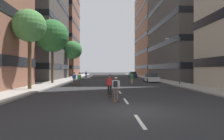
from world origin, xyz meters
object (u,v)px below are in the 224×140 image
(street_tree_near, at_px, (52,36))
(skater_5, at_px, (116,86))
(street_tree_mid, at_px, (73,50))
(skater_2, at_px, (74,78))
(skater_3, at_px, (110,84))
(skater_1, at_px, (79,78))
(skater_0, at_px, (86,74))
(parked_car_near, at_px, (151,78))
(streetlamp_right, at_px, (177,55))
(skater_4, at_px, (132,77))
(street_tree_far, at_px, (30,26))
(parked_car_mid, at_px, (133,75))

(street_tree_near, distance_m, skater_5, 19.11)
(street_tree_near, bearing_deg, street_tree_mid, 90.00)
(skater_2, relative_size, skater_5, 1.00)
(skater_3, bearing_deg, skater_5, -82.01)
(skater_2, bearing_deg, street_tree_near, 150.60)
(skater_1, xyz_separation_m, skater_2, (-0.94, 1.81, 0.03))
(street_tree_mid, xyz_separation_m, skater_0, (3.30, -0.14, -6.00))
(skater_0, bearing_deg, parked_car_near, -50.52)
(street_tree_mid, bearing_deg, parked_car_near, -44.12)
(streetlamp_right, height_order, skater_4, streetlamp_right)
(skater_1, bearing_deg, street_tree_mid, 101.51)
(street_tree_mid, xyz_separation_m, skater_3, (8.26, -31.89, -6.00))
(parked_car_near, height_order, street_tree_mid, street_tree_mid)
(street_tree_far, relative_size, skater_4, 4.67)
(street_tree_near, height_order, street_tree_mid, street_tree_near)
(street_tree_mid, relative_size, skater_0, 5.15)
(parked_car_mid, height_order, street_tree_far, street_tree_far)
(skater_4, bearing_deg, skater_2, -176.31)
(streetlamp_right, relative_size, skater_0, 3.65)
(streetlamp_right, bearing_deg, skater_3, -133.12)
(skater_1, distance_m, skater_2, 2.04)
(skater_1, height_order, skater_2, same)
(street_tree_mid, distance_m, skater_5, 35.92)
(skater_3, bearing_deg, streetlamp_right, 46.88)
(skater_3, bearing_deg, street_tree_mid, 104.52)
(street_tree_far, bearing_deg, street_tree_mid, 90.00)
(street_tree_far, relative_size, skater_1, 4.67)
(streetlamp_right, relative_size, skater_4, 3.65)
(street_tree_near, bearing_deg, skater_3, -58.41)
(parked_car_mid, xyz_separation_m, street_tree_far, (-15.82, -31.84, 5.98))
(skater_4, bearing_deg, street_tree_mid, 120.73)
(street_tree_far, xyz_separation_m, streetlamp_right, (17.93, 5.49, -2.54))
(skater_4, bearing_deg, street_tree_near, 172.83)
(street_tree_far, relative_size, skater_0, 4.67)
(skater_2, bearing_deg, skater_3, -67.75)
(skater_4, bearing_deg, skater_0, 113.38)
(streetlamp_right, xyz_separation_m, skater_2, (-14.33, 1.08, -3.12))
(skater_5, bearing_deg, parked_car_near, 69.23)
(parked_car_near, bearing_deg, streetlamp_right, -71.28)
(skater_1, bearing_deg, skater_3, -68.80)
(parked_car_mid, relative_size, skater_0, 2.47)
(street_tree_far, xyz_separation_m, skater_3, (8.26, -4.84, -5.69))
(street_tree_near, xyz_separation_m, street_tree_far, (-0.00, -8.59, -0.53))
(parked_car_mid, height_order, skater_3, skater_3)
(skater_5, bearing_deg, street_tree_mid, 104.06)
(parked_car_near, relative_size, skater_5, 2.47)
(skater_0, bearing_deg, skater_1, -86.79)
(street_tree_mid, relative_size, skater_2, 5.15)
(street_tree_far, height_order, streetlamp_right, street_tree_far)
(street_tree_far, distance_m, streetlamp_right, 18.92)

